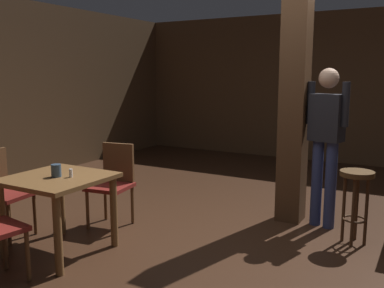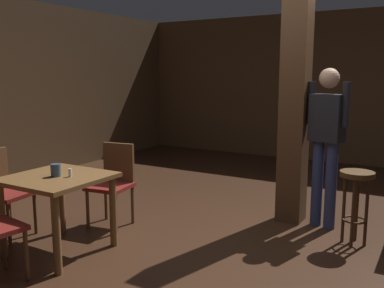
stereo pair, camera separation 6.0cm
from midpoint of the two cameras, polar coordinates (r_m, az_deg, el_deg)
ground_plane at (r=4.47m, az=5.61°, el=-12.53°), size 10.80×10.80×0.00m
wall_back at (r=8.45m, az=18.78°, el=7.09°), size 8.00×0.10×2.80m
pillar at (r=4.87m, az=13.92°, el=6.01°), size 0.28×0.28×2.80m
dining_table at (r=4.17m, az=-17.06°, el=-5.92°), size 0.85×0.85×0.73m
chair_north at (r=4.79m, az=-10.07°, el=-4.73°), size 0.48×0.48×0.89m
chair_west at (r=4.78m, az=-23.68°, el=-5.43°), size 0.47×0.47×0.89m
napkin_cup at (r=4.11m, az=-17.32°, el=-3.35°), size 0.09×0.09×0.12m
salt_shaker at (r=4.06m, az=-15.54°, el=-3.71°), size 0.03×0.03×0.08m
standing_person at (r=4.77m, az=17.83°, el=0.97°), size 0.47×0.28×1.72m
bar_stool_near at (r=4.47m, az=21.41°, el=-5.84°), size 0.32×0.32×0.73m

